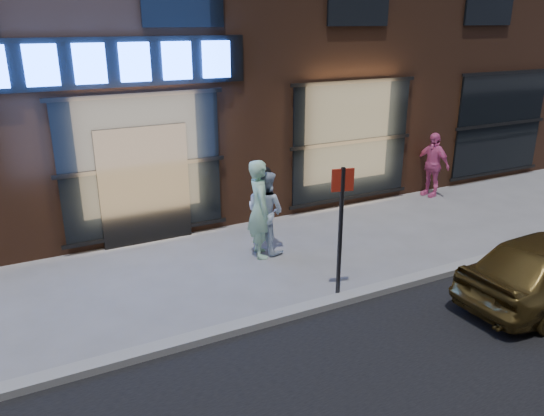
{
  "coord_description": "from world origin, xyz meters",
  "views": [
    {
      "loc": [
        -2.32,
        -6.24,
        4.33
      ],
      "look_at": [
        1.67,
        1.6,
        1.2
      ],
      "focal_mm": 35.0,
      "sensor_mm": 36.0,
      "label": 1
    }
  ],
  "objects": [
    {
      "name": "man_cap",
      "position": [
        1.94,
        2.42,
        0.83
      ],
      "size": [
        0.91,
        1.0,
        1.65
      ],
      "primitive_type": "imported",
      "rotation": [
        0.0,
        0.0,
        2.02
      ],
      "color": "white",
      "rests_on": "ground"
    },
    {
      "name": "curb",
      "position": [
        0.0,
        0.0,
        0.06
      ],
      "size": [
        60.0,
        0.25,
        0.12
      ],
      "primitive_type": "cube",
      "color": "gray",
      "rests_on": "ground"
    },
    {
      "name": "man_bowtie",
      "position": [
        1.76,
        2.28,
        0.95
      ],
      "size": [
        0.6,
        0.78,
        1.91
      ],
      "primitive_type": "imported",
      "rotation": [
        0.0,
        0.0,
        1.34
      ],
      "color": "#ABE1B3",
      "rests_on": "ground"
    },
    {
      "name": "ground",
      "position": [
        0.0,
        0.0,
        0.0
      ],
      "size": [
        90.0,
        90.0,
        0.0
      ],
      "primitive_type": "plane",
      "color": "slate",
      "rests_on": "ground"
    },
    {
      "name": "passerby",
      "position": [
        7.33,
        3.63,
        0.83
      ],
      "size": [
        0.6,
        1.03,
        1.66
      ],
      "primitive_type": "imported",
      "rotation": [
        0.0,
        0.0,
        -1.36
      ],
      "color": "pink",
      "rests_on": "ground"
    },
    {
      "name": "sign_post",
      "position": [
        2.14,
        0.15,
        1.35
      ],
      "size": [
        0.35,
        0.11,
        2.23
      ],
      "rotation": [
        0.0,
        0.0,
        -0.24
      ],
      "color": "#262628",
      "rests_on": "ground"
    }
  ]
}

